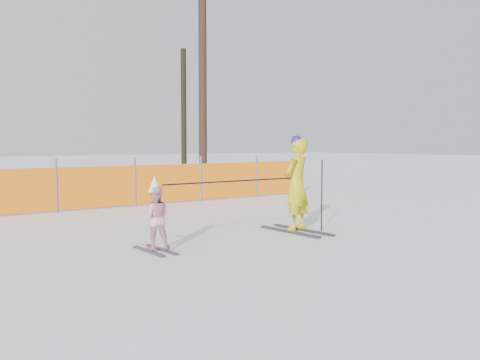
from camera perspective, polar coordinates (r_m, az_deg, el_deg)
name	(u,v)px	position (r m, az deg, el deg)	size (l,w,h in m)	color
ground	(259,243)	(8.68, 2.02, -6.78)	(120.00, 120.00, 0.00)	white
adult	(296,184)	(9.74, 6.04, -0.44)	(0.70, 1.52, 1.76)	black
child	(155,217)	(8.07, -9.07, -3.92)	(0.57, 0.90, 1.13)	black
ski_poles	(264,186)	(9.14, 2.61, -0.68)	(3.23, 0.22, 1.31)	black
safety_fence	(50,189)	(13.07, -19.64, -0.92)	(15.87, 0.06, 1.25)	#595960
tree_trunks	(135,102)	(19.68, -11.11, 8.16)	(7.32, 2.32, 7.11)	#322016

